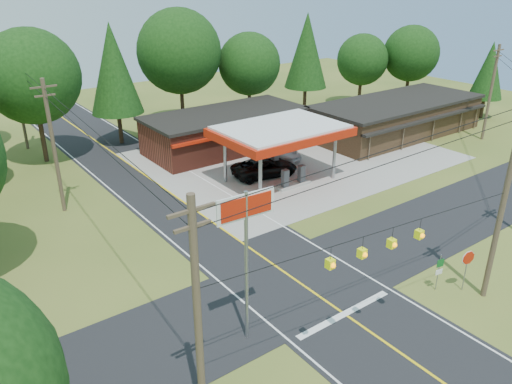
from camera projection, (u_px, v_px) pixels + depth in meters
ground at (300, 283)px, 29.03m from camera, size 120.00×120.00×0.00m
main_highway at (300, 283)px, 29.03m from camera, size 8.00×120.00×0.02m
cross_road at (300, 283)px, 29.02m from camera, size 70.00×7.00×0.02m
lane_center_yellow at (300, 283)px, 29.02m from camera, size 0.15×110.00×0.00m
gas_canopy at (281, 133)px, 41.77m from camera, size 10.60×7.40×4.88m
convenience_store at (226, 130)px, 50.61m from camera, size 16.40×7.55×3.80m
strip_building at (396, 117)px, 55.24m from camera, size 20.40×8.75×3.80m
utility_pole_near_right at (504, 198)px, 25.55m from camera, size 1.80×0.30×11.50m
utility_pole_near_left at (198, 314)px, 18.09m from camera, size 1.80×0.30×10.00m
utility_pole_far_left at (53, 145)px, 35.83m from camera, size 1.80×0.30×10.00m
utility_pole_far_right at (491, 91)px, 52.04m from camera, size 1.80×0.30×10.00m
utility_pole_north at (19, 103)px, 49.35m from camera, size 0.30×0.30×9.50m
overhead_beacons at (379, 234)px, 21.56m from camera, size 17.04×2.04×1.03m
treeline_backdrop at (131, 85)px, 44.13m from camera, size 70.27×51.59×13.30m
suv_car at (265, 167)px, 44.00m from camera, size 6.80×6.80×1.63m
sedan_car at (279, 152)px, 47.86m from camera, size 5.45×5.45×1.51m
big_stop_sign at (246, 230)px, 22.31m from camera, size 2.94×0.29×7.91m
octagonal_stop_sign at (468, 261)px, 27.63m from camera, size 0.87×0.25×2.57m
route_sign_post at (439, 269)px, 27.86m from camera, size 0.47×0.13×2.31m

